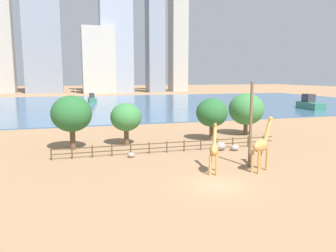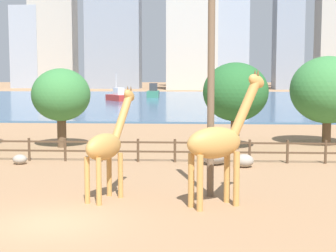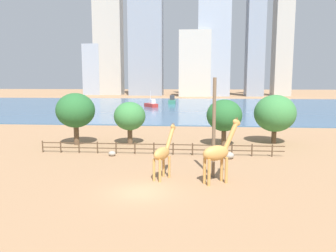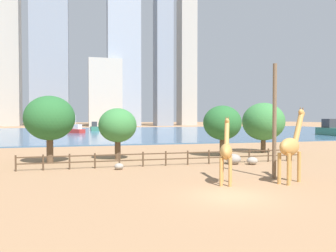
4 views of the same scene
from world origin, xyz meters
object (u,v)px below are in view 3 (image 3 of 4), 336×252
boulder_small (112,154)px  boat_sailboat (151,104)px  tree_center_broad (76,111)px  tree_left_small (130,116)px  utility_pole (214,128)px  boulder_by_pole (229,155)px  boat_tug (172,101)px  boulder_near_fence (213,153)px  tree_right_tall (275,113)px  giraffe_tall (163,153)px  tree_left_large (224,116)px  giraffe_companion (218,153)px

boulder_small → boat_sailboat: boat_sailboat is taller
tree_center_broad → tree_left_small: size_ratio=1.21×
utility_pole → boulder_small: utility_pole is taller
utility_pole → boat_sailboat: size_ratio=1.51×
boulder_by_pole → boat_tug: (-11.45, 76.53, 0.80)m
boulder_near_fence → tree_right_tall: size_ratio=0.22×
boulder_small → boat_tug: boat_tug is taller
tree_left_small → utility_pole: bearing=-54.3°
giraffe_tall → tree_left_small: 15.25m
boulder_by_pole → boat_sailboat: (-16.53, 62.24, 0.65)m
tree_left_large → tree_left_small: (-11.54, 0.17, -0.23)m
boulder_small → giraffe_companion: bearing=-38.4°
boulder_by_pole → tree_center_broad: size_ratio=0.16×
tree_right_tall → boat_sailboat: size_ratio=1.14×
tree_left_large → tree_left_small: bearing=179.2°
tree_right_tall → boat_tug: tree_right_tall is taller
utility_pole → tree_center_broad: (-16.10, 12.41, 0.18)m
tree_right_tall → boulder_by_pole: bearing=-126.0°
boat_sailboat → boulder_by_pole: bearing=159.0°
utility_pole → boulder_near_fence: 8.06m
tree_center_broad → boat_tug: tree_center_broad is taller
boat_sailboat → tree_right_tall: bearing=167.4°
giraffe_companion → boat_tug: 85.18m
boulder_near_fence → boat_sailboat: size_ratio=0.26×
boulder_by_pole → tree_left_small: (-11.55, 6.80, 3.14)m
utility_pole → tree_left_small: size_ratio=1.54×
tree_right_tall → giraffe_tall: bearing=-127.5°
boulder_by_pole → tree_center_broad: 19.36m
tree_left_large → tree_right_tall: size_ratio=0.92×
giraffe_companion → tree_center_broad: bearing=109.0°
utility_pole → boulder_near_fence: (0.38, 7.22, -3.57)m
tree_right_tall → boulder_near_fence: bearing=-134.2°
boulder_small → tree_center_broad: (-5.92, 5.63, 3.97)m
boat_sailboat → boulder_near_fence: bearing=157.8°
boat_tug → utility_pole: bearing=4.6°
tree_center_broad → boat_sailboat: 56.50m
boulder_small → giraffe_tall: bearing=-50.8°
giraffe_companion → boat_sailboat: 71.88m
utility_pole → boulder_small: size_ratio=10.59×
giraffe_companion → tree_left_small: size_ratio=0.96×
boat_tug → tree_left_large: bearing=7.3°
giraffe_companion → utility_pole: (-0.27, 1.52, 1.65)m
tree_center_broad → boat_tug: 71.06m
tree_right_tall → tree_left_small: 18.10m
boulder_by_pole → utility_pole: bearing=-106.5°
boulder_small → boat_sailboat: (-4.40, 62.02, 0.73)m
boulder_near_fence → boulder_small: 10.58m
boat_sailboat → boat_tug: (5.07, 14.29, 0.16)m
giraffe_companion → tree_right_tall: 18.82m
tree_right_tall → tree_left_small: bearing=-173.5°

